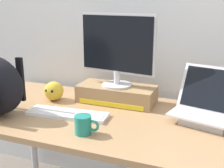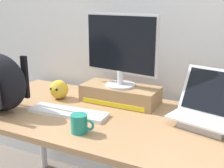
% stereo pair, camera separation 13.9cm
% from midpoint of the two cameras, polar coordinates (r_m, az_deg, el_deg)
% --- Properties ---
extents(back_wall, '(7.00, 0.10, 2.60)m').
position_cam_midpoint_polar(back_wall, '(1.92, 3.51, 15.44)').
color(back_wall, silver).
rests_on(back_wall, ground).
extents(desk, '(1.71, 0.79, 0.72)m').
position_cam_midpoint_polar(desk, '(1.61, -2.50, -8.54)').
color(desk, '#A87F56').
rests_on(desk, ground).
extents(toner_box_yellow, '(0.47, 0.21, 0.10)m').
position_cam_midpoint_polar(toner_box_yellow, '(1.77, -1.30, -1.98)').
color(toner_box_yellow, '#9E7A51').
rests_on(toner_box_yellow, desk).
extents(desktop_monitor, '(0.48, 0.18, 0.43)m').
position_cam_midpoint_polar(desktop_monitor, '(1.70, -1.39, 6.89)').
color(desktop_monitor, silver).
rests_on(desktop_monitor, toner_box_yellow).
extents(open_laptop, '(0.39, 0.32, 0.27)m').
position_cam_midpoint_polar(open_laptop, '(1.54, 15.79, -5.34)').
color(open_laptop, '#ADADB2').
rests_on(open_laptop, desk).
extents(external_keyboard, '(0.45, 0.16, 0.02)m').
position_cam_midpoint_polar(external_keyboard, '(1.61, -11.20, -5.78)').
color(external_keyboard, white).
rests_on(external_keyboard, desk).
extents(coffee_mug, '(0.12, 0.08, 0.09)m').
position_cam_midpoint_polar(coffee_mug, '(1.38, -8.47, -7.96)').
color(coffee_mug, '#1E7F70').
rests_on(coffee_mug, desk).
extents(cell_phone, '(0.10, 0.15, 0.01)m').
position_cam_midpoint_polar(cell_phone, '(2.08, -21.63, -1.70)').
color(cell_phone, '#19479E').
rests_on(cell_phone, desk).
extents(plush_toy, '(0.12, 0.12, 0.12)m').
position_cam_midpoint_polar(plush_toy, '(1.85, -13.42, -1.37)').
color(plush_toy, gold).
rests_on(plush_toy, desk).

